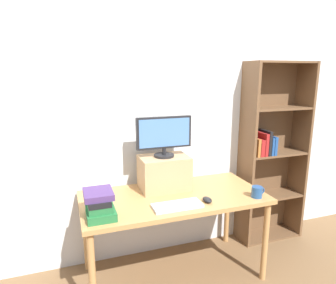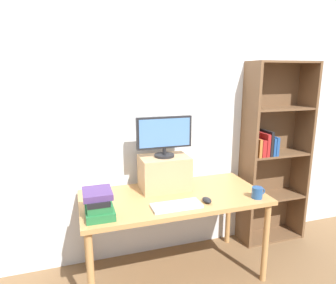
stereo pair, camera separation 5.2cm
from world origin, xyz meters
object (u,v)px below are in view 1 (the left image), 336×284
object	(u,v)px
keyboard	(177,205)
book_stack	(100,204)
computer_monitor	(164,135)
desk	(173,204)
coffee_mug	(257,192)
bookshelf_unit	(271,152)
riser_box	(164,173)
computer_mouse	(207,200)

from	to	relation	value
keyboard	book_stack	size ratio (longest dim) A/B	1.48
computer_monitor	book_stack	distance (m)	0.80
keyboard	book_stack	world-z (taller)	book_stack
desk	coffee_mug	distance (m)	0.69
bookshelf_unit	keyboard	xyz separation A→B (m)	(-1.23, -0.51, -0.18)
keyboard	coffee_mug	distance (m)	0.69
book_stack	bookshelf_unit	bearing A→B (deg)	14.76
coffee_mug	bookshelf_unit	bearing A→B (deg)	45.37
bookshelf_unit	desk	bearing A→B (deg)	-166.05
bookshelf_unit	computer_monitor	xyz separation A→B (m)	(-1.20, -0.12, 0.29)
keyboard	bookshelf_unit	bearing A→B (deg)	22.58
keyboard	book_stack	distance (m)	0.58
bookshelf_unit	coffee_mug	bearing A→B (deg)	-134.63
bookshelf_unit	computer_monitor	size ratio (longest dim) A/B	3.84
riser_box	keyboard	xyz separation A→B (m)	(-0.02, -0.39, -0.13)
bookshelf_unit	book_stack	xyz separation A→B (m)	(-1.80, -0.47, -0.10)
keyboard	computer_monitor	bearing A→B (deg)	86.36
keyboard	coffee_mug	bearing A→B (deg)	-3.37
book_stack	coffee_mug	distance (m)	1.26
keyboard	desk	bearing A→B (deg)	77.34
computer_monitor	keyboard	xyz separation A→B (m)	(-0.02, -0.39, -0.47)
computer_monitor	computer_mouse	xyz separation A→B (m)	(0.23, -0.38, -0.46)
book_stack	coffee_mug	size ratio (longest dim) A/B	2.19
keyboard	computer_mouse	xyz separation A→B (m)	(0.26, 0.01, 0.01)
computer_monitor	coffee_mug	xyz separation A→B (m)	(0.66, -0.43, -0.44)
riser_box	book_stack	bearing A→B (deg)	-149.33
computer_monitor	book_stack	world-z (taller)	computer_monitor
desk	bookshelf_unit	xyz separation A→B (m)	(1.18, 0.29, 0.27)
desk	riser_box	world-z (taller)	riser_box
desk	computer_monitor	world-z (taller)	computer_monitor
desk	coffee_mug	bearing A→B (deg)	-22.11
computer_monitor	computer_mouse	distance (m)	0.64
computer_monitor	desk	bearing A→B (deg)	-81.98
desk	keyboard	xyz separation A→B (m)	(-0.05, -0.22, 0.09)
desk	book_stack	size ratio (longest dim) A/B	5.91
computer_mouse	desk	bearing A→B (deg)	135.19
desk	riser_box	xyz separation A→B (m)	(-0.02, 0.17, 0.22)
bookshelf_unit	coffee_mug	distance (m)	0.79
desk	bookshelf_unit	distance (m)	1.24
riser_box	computer_monitor	bearing A→B (deg)	-90.00
book_stack	computer_monitor	bearing A→B (deg)	30.57
riser_box	bookshelf_unit	bearing A→B (deg)	5.69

